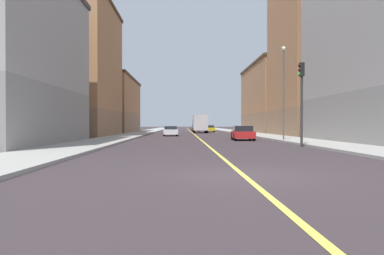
{
  "coord_description": "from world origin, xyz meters",
  "views": [
    {
      "loc": [
        -1.78,
        -10.93,
        1.49
      ],
      "look_at": [
        -0.58,
        33.68,
        1.08
      ],
      "focal_mm": 35.28,
      "sensor_mm": 36.0,
      "label": 1
    }
  ],
  "objects_px": {
    "car_white": "(171,131)",
    "car_red": "(243,133)",
    "traffic_light_left_near": "(301,92)",
    "street_lamp_left_near": "(284,84)",
    "building_left_mid": "(326,50)",
    "car_yellow": "(210,129)",
    "building_right_midblock": "(64,69)",
    "car_orange": "(196,128)",
    "box_truck": "(200,124)",
    "building_left_far": "(284,99)",
    "building_right_distant": "(101,105)"
  },
  "relations": [
    {
      "from": "building_left_mid",
      "to": "car_white",
      "type": "height_order",
      "value": "building_left_mid"
    },
    {
      "from": "car_red",
      "to": "traffic_light_left_near",
      "type": "bearing_deg",
      "value": -77.64
    },
    {
      "from": "car_yellow",
      "to": "box_truck",
      "type": "distance_m",
      "value": 8.82
    },
    {
      "from": "building_left_far",
      "to": "street_lamp_left_near",
      "type": "bearing_deg",
      "value": -105.26
    },
    {
      "from": "building_left_far",
      "to": "building_right_distant",
      "type": "relative_size",
      "value": 1.03
    },
    {
      "from": "box_truck",
      "to": "building_right_distant",
      "type": "bearing_deg",
      "value": 170.01
    },
    {
      "from": "car_orange",
      "to": "car_red",
      "type": "bearing_deg",
      "value": -86.31
    },
    {
      "from": "building_right_midblock",
      "to": "building_right_distant",
      "type": "bearing_deg",
      "value": 90.0
    },
    {
      "from": "car_white",
      "to": "car_red",
      "type": "height_order",
      "value": "car_red"
    },
    {
      "from": "building_left_far",
      "to": "traffic_light_left_near",
      "type": "height_order",
      "value": "building_left_far"
    },
    {
      "from": "building_right_midblock",
      "to": "car_red",
      "type": "distance_m",
      "value": 24.09
    },
    {
      "from": "building_right_midblock",
      "to": "building_right_distant",
      "type": "xyz_separation_m",
      "value": [
        0.0,
        20.45,
        -3.33
      ]
    },
    {
      "from": "building_left_mid",
      "to": "building_right_midblock",
      "type": "distance_m",
      "value": 32.17
    },
    {
      "from": "car_orange",
      "to": "street_lamp_left_near",
      "type": "bearing_deg",
      "value": -82.43
    },
    {
      "from": "building_right_midblock",
      "to": "traffic_light_left_near",
      "type": "bearing_deg",
      "value": -44.26
    },
    {
      "from": "car_red",
      "to": "car_orange",
      "type": "relative_size",
      "value": 0.94
    },
    {
      "from": "building_left_mid",
      "to": "building_right_distant",
      "type": "distance_m",
      "value": 38.45
    },
    {
      "from": "car_white",
      "to": "car_red",
      "type": "distance_m",
      "value": 14.72
    },
    {
      "from": "building_left_mid",
      "to": "street_lamp_left_near",
      "type": "height_order",
      "value": "building_left_mid"
    },
    {
      "from": "building_left_far",
      "to": "car_yellow",
      "type": "relative_size",
      "value": 4.83
    },
    {
      "from": "building_left_mid",
      "to": "building_left_far",
      "type": "bearing_deg",
      "value": 90.0
    },
    {
      "from": "building_right_distant",
      "to": "street_lamp_left_near",
      "type": "distance_m",
      "value": 41.03
    },
    {
      "from": "car_red",
      "to": "car_yellow",
      "type": "height_order",
      "value": "car_red"
    },
    {
      "from": "building_left_far",
      "to": "car_red",
      "type": "distance_m",
      "value": 33.56
    },
    {
      "from": "building_right_midblock",
      "to": "traffic_light_left_near",
      "type": "height_order",
      "value": "building_right_midblock"
    },
    {
      "from": "car_white",
      "to": "car_yellow",
      "type": "distance_m",
      "value": 25.26
    },
    {
      "from": "car_yellow",
      "to": "box_truck",
      "type": "relative_size",
      "value": 0.67
    },
    {
      "from": "car_orange",
      "to": "box_truck",
      "type": "xyz_separation_m",
      "value": [
        0.23,
        -14.53,
        0.99
      ]
    },
    {
      "from": "traffic_light_left_near",
      "to": "building_right_midblock",
      "type": "bearing_deg",
      "value": 135.74
    },
    {
      "from": "building_left_mid",
      "to": "car_white",
      "type": "xyz_separation_m",
      "value": [
        -19.25,
        1.46,
        -10.06
      ]
    },
    {
      "from": "building_right_midblock",
      "to": "car_yellow",
      "type": "relative_size",
      "value": 3.54
    },
    {
      "from": "building_right_distant",
      "to": "street_lamp_left_near",
      "type": "bearing_deg",
      "value": -55.73
    },
    {
      "from": "car_yellow",
      "to": "car_orange",
      "type": "bearing_deg",
      "value": 112.3
    },
    {
      "from": "car_yellow",
      "to": "box_truck",
      "type": "xyz_separation_m",
      "value": [
        -2.25,
        -8.47,
        0.96
      ]
    },
    {
      "from": "building_left_mid",
      "to": "building_right_midblock",
      "type": "relative_size",
      "value": 1.32
    },
    {
      "from": "car_orange",
      "to": "building_right_midblock",
      "type": "bearing_deg",
      "value": -118.13
    },
    {
      "from": "car_white",
      "to": "car_yellow",
      "type": "bearing_deg",
      "value": 74.54
    },
    {
      "from": "building_left_far",
      "to": "car_yellow",
      "type": "distance_m",
      "value": 15.05
    },
    {
      "from": "building_right_distant",
      "to": "car_white",
      "type": "height_order",
      "value": "building_right_distant"
    },
    {
      "from": "building_right_distant",
      "to": "traffic_light_left_near",
      "type": "distance_m",
      "value": 47.44
    },
    {
      "from": "building_left_far",
      "to": "car_red",
      "type": "height_order",
      "value": "building_left_far"
    },
    {
      "from": "building_left_mid",
      "to": "car_yellow",
      "type": "bearing_deg",
      "value": 115.86
    },
    {
      "from": "building_left_mid",
      "to": "car_orange",
      "type": "distance_m",
      "value": 36.63
    },
    {
      "from": "car_red",
      "to": "car_white",
      "type": "bearing_deg",
      "value": 118.59
    },
    {
      "from": "traffic_light_left_near",
      "to": "car_white",
      "type": "xyz_separation_m",
      "value": [
        -9.26,
        23.04,
        -2.98
      ]
    },
    {
      "from": "car_red",
      "to": "car_orange",
      "type": "height_order",
      "value": "car_red"
    },
    {
      "from": "building_right_distant",
      "to": "box_truck",
      "type": "height_order",
      "value": "building_right_distant"
    },
    {
      "from": "traffic_light_left_near",
      "to": "street_lamp_left_near",
      "type": "distance_m",
      "value": 8.24
    },
    {
      "from": "building_left_far",
      "to": "building_right_midblock",
      "type": "relative_size",
      "value": 1.37
    },
    {
      "from": "car_yellow",
      "to": "car_orange",
      "type": "height_order",
      "value": "car_yellow"
    }
  ]
}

